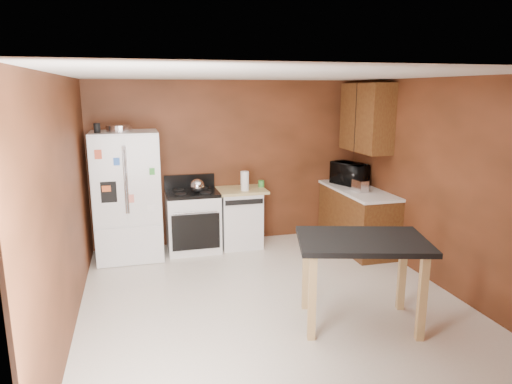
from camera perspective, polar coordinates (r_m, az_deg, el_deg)
name	(u,v)px	position (r m, az deg, el deg)	size (l,w,h in m)	color
floor	(271,300)	(5.37, 1.91, -13.35)	(4.50, 4.50, 0.00)	silver
ceiling	(273,75)	(4.83, 2.13, 14.39)	(4.50, 4.50, 0.00)	white
wall_back	(230,163)	(7.09, -3.29, 3.69)	(4.20, 4.20, 0.00)	brown
wall_front	(377,272)	(2.97, 14.94, -9.62)	(4.20, 4.20, 0.00)	brown
wall_left	(65,206)	(4.79, -22.77, -1.65)	(4.50, 4.50, 0.00)	brown
wall_right	(439,184)	(5.90, 21.92, 0.96)	(4.50, 4.50, 0.00)	brown
roasting_pan	(119,128)	(6.50, -16.74, 7.63)	(0.35, 0.35, 0.09)	silver
pen_cup	(97,128)	(6.38, -19.26, 7.55)	(0.08, 0.08, 0.13)	black
kettle	(197,186)	(6.63, -7.35, 0.77)	(0.20, 0.20, 0.20)	silver
paper_towel	(245,181)	(6.76, -1.41, 1.39)	(0.12, 0.12, 0.29)	white
green_canister	(261,184)	(7.03, 0.66, 1.06)	(0.09, 0.09, 0.10)	green
toaster	(360,186)	(6.82, 12.90, 0.76)	(0.14, 0.23, 0.17)	silver
microwave	(349,175)	(7.28, 11.58, 2.14)	(0.57, 0.38, 0.31)	black
refrigerator	(128,196)	(6.64, -15.76, -0.47)	(0.90, 0.80, 1.80)	white
gas_range	(193,220)	(6.85, -7.90, -3.49)	(0.76, 0.68, 1.10)	white
dishwasher	(240,217)	(6.99, -2.06, -3.12)	(0.78, 0.63, 0.89)	white
right_cabinets	(360,188)	(7.06, 12.84, 0.51)	(0.63, 1.58, 2.45)	brown
island	(362,252)	(4.71, 13.09, -7.29)	(1.45, 1.16, 0.91)	black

